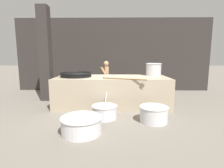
{
  "coord_description": "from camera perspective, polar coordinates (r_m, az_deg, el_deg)",
  "views": [
    {
      "loc": [
        0.1,
        -6.18,
        1.74
      ],
      "look_at": [
        0.0,
        0.0,
        0.78
      ],
      "focal_mm": 28.0,
      "sensor_mm": 36.0,
      "label": 1
    }
  ],
  "objects": [
    {
      "name": "back_wall",
      "position": [
        9.2,
        0.31,
        9.44
      ],
      "size": [
        9.92,
        0.24,
        3.68
      ],
      "primitive_type": "cube",
      "color": "#2D2826",
      "rests_on": "ground_plane"
    },
    {
      "name": "stock_pot",
      "position": [
        6.84,
        13.43,
        4.76
      ],
      "size": [
        0.6,
        0.6,
        0.46
      ],
      "color": "#B7B7BC",
      "rests_on": "hearth_platform"
    },
    {
      "name": "cook",
      "position": [
        7.48,
        -1.97,
        1.98
      ],
      "size": [
        0.42,
        0.61,
        1.57
      ],
      "rotation": [
        0.0,
        0.0,
        3.32
      ],
      "color": "#9E7551",
      "rests_on": "ground_plane"
    },
    {
      "name": "stirring_paddle",
      "position": [
        5.47,
        4.46,
        1.66
      ],
      "size": [
        1.4,
        0.57,
        0.04
      ],
      "rotation": [
        0.0,
        0.0,
        -0.36
      ],
      "color": "brown",
      "rests_on": "hearth_platform"
    },
    {
      "name": "prep_bowl_meat",
      "position": [
        4.16,
        -9.96,
        -12.79
      ],
      "size": [
        0.96,
        0.96,
        0.39
      ],
      "color": "silver",
      "rests_on": "ground_plane"
    },
    {
      "name": "hearth_platform",
      "position": [
        6.3,
        0.0,
        -2.34
      ],
      "size": [
        3.93,
        1.68,
        1.04
      ],
      "color": "tan",
      "rests_on": "ground_plane"
    },
    {
      "name": "prep_bowl_extra",
      "position": [
        4.9,
        13.46,
        -9.31
      ],
      "size": [
        0.77,
        0.77,
        0.43
      ],
      "color": "silver",
      "rests_on": "ground_plane"
    },
    {
      "name": "support_pillar",
      "position": [
        7.48,
        -20.95,
        9.01
      ],
      "size": [
        0.42,
        0.42,
        3.68
      ],
      "primitive_type": "cube",
      "color": "#2D2826",
      "rests_on": "ground_plane"
    },
    {
      "name": "giant_wok_near",
      "position": [
        6.33,
        -11.6,
        3.09
      ],
      "size": [
        1.12,
        1.12,
        0.16
      ],
      "color": "black",
      "rests_on": "hearth_platform"
    },
    {
      "name": "prep_bowl_vegetables",
      "position": [
        5.05,
        -2.46,
        -8.84
      ],
      "size": [
        0.73,
        0.95,
        0.67
      ],
      "color": "silver",
      "rests_on": "ground_plane"
    },
    {
      "name": "ground_plane",
      "position": [
        6.42,
        0.0,
        -6.9
      ],
      "size": [
        60.0,
        60.0,
        0.0
      ],
      "primitive_type": "plane",
      "color": "slate"
    }
  ]
}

